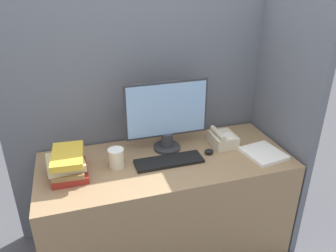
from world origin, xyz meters
name	(u,v)px	position (x,y,z in m)	size (l,w,h in m)	color
cubicle_panel_rear	(151,115)	(0.00, 0.71, 0.88)	(2.00, 0.04, 1.76)	slate
cubicle_panel_right	(280,120)	(0.84, 0.37, 0.88)	(0.04, 0.73, 1.76)	slate
desk	(166,204)	(0.00, 0.34, 0.36)	(1.60, 0.67, 0.72)	#937551
monitor	(167,117)	(0.05, 0.47, 0.96)	(0.55, 0.18, 0.47)	#333338
keyboard	(169,161)	(0.01, 0.30, 0.73)	(0.43, 0.14, 0.02)	black
mouse	(209,152)	(0.29, 0.32, 0.74)	(0.06, 0.05, 0.04)	black
coffee_cup	(116,158)	(-0.31, 0.34, 0.79)	(0.10, 0.10, 0.12)	beige
book_stack	(68,165)	(-0.60, 0.33, 0.80)	(0.23, 0.30, 0.15)	maroon
desk_telephone	(223,139)	(0.43, 0.40, 0.77)	(0.16, 0.18, 0.12)	beige
paper_pile	(263,153)	(0.63, 0.21, 0.74)	(0.26, 0.28, 0.02)	white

